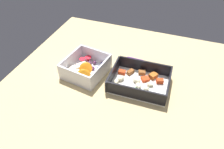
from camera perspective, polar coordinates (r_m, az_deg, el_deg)
table_surface at (r=79.56cm, az=1.00°, el=-2.05°), size 80.00×80.00×2.00cm
pasta_container at (r=76.66cm, az=7.47°, el=-1.86°), size 21.18×16.19×5.37cm
fruit_bowl at (r=81.23cm, az=-7.23°, el=1.71°), size 16.35×17.26×6.37cm
candy_bar at (r=87.17cm, az=6.18°, el=3.66°), size 7.03×2.48×1.20cm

